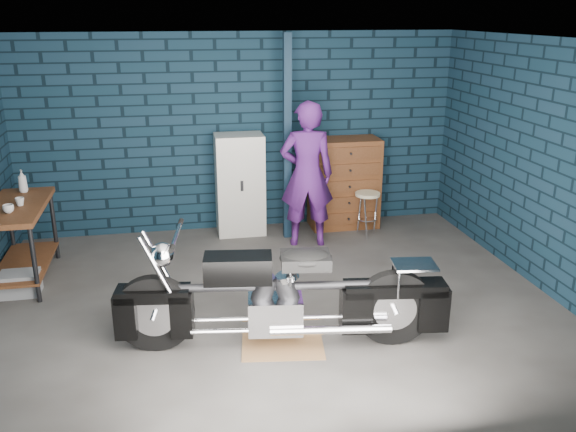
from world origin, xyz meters
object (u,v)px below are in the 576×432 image
at_px(person, 307,174).
at_px(motorcycle, 282,290).
at_px(storage_bin, 20,284).
at_px(shop_stool, 367,214).
at_px(workbench, 22,243).
at_px(locker, 240,185).
at_px(tool_chest, 344,183).

bearing_deg(person, motorcycle, 79.76).
bearing_deg(person, storage_bin, 22.12).
bearing_deg(person, shop_stool, -163.57).
bearing_deg(workbench, locker, 22.81).
xyz_separation_m(storage_bin, tool_chest, (4.09, 1.50, 0.51)).
relative_size(locker, tool_chest, 1.09).
bearing_deg(tool_chest, motorcycle, -115.38).
height_order(workbench, locker, locker).
distance_m(storage_bin, tool_chest, 4.38).
distance_m(motorcycle, shop_stool, 3.14).
distance_m(workbench, motorcycle, 3.31).
relative_size(person, tool_chest, 1.50).
bearing_deg(shop_stool, workbench, -171.37).
bearing_deg(motorcycle, person, 80.66).
height_order(person, storage_bin, person).
height_order(person, shop_stool, person).
height_order(storage_bin, shop_stool, shop_stool).
relative_size(workbench, locker, 1.01).
relative_size(workbench, storage_bin, 3.42).
xyz_separation_m(motorcycle, shop_stool, (1.67, 2.65, -0.26)).
distance_m(person, tool_chest, 0.96).
height_order(workbench, person, person).
distance_m(workbench, locker, 2.86).
distance_m(workbench, storage_bin, 0.51).
bearing_deg(workbench, motorcycle, -37.12).
xyz_separation_m(locker, tool_chest, (1.48, 0.00, -0.06)).
bearing_deg(storage_bin, workbench, 92.90).
distance_m(workbench, shop_stool, 4.36).
height_order(tool_chest, shop_stool, tool_chest).
distance_m(person, shop_stool, 1.10).
relative_size(storage_bin, tool_chest, 0.32).
height_order(storage_bin, locker, locker).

